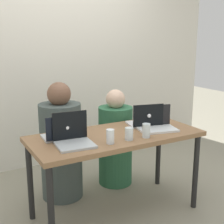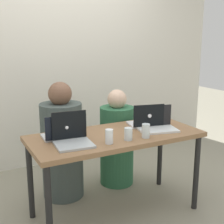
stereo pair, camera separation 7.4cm
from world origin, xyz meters
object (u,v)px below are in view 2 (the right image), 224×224
laptop_front_right (156,125)px  water_glass_center (128,135)px  water_glass_right (146,132)px  person_on_right (117,142)px  water_glass_left (109,137)px  laptop_front_left (72,137)px  laptop_back_right (146,121)px  laptop_back_left (64,133)px  person_on_left (62,147)px

laptop_front_right → water_glass_center: laptop_front_right is taller
water_glass_center → water_glass_right: (0.16, -0.01, 0.01)m
laptop_front_right → water_glass_right: laptop_front_right is taller
person_on_right → water_glass_right: (-0.13, -0.74, 0.34)m
laptop_front_right → water_glass_left: bearing=-152.4°
water_glass_center → person_on_right: bearing=68.1°
laptop_front_right → water_glass_center: size_ratio=3.66×
water_glass_right → water_glass_left: size_ratio=1.02×
laptop_front_left → laptop_front_right: size_ratio=0.80×
laptop_back_right → water_glass_left: laptop_back_right is taller
person_on_right → water_glass_left: 0.93m
laptop_back_left → person_on_left: bearing=-102.1°
water_glass_center → laptop_back_right: bearing=38.2°
person_on_right → water_glass_center: size_ratio=10.10×
water_glass_center → water_glass_right: bearing=-5.4°
laptop_front_left → water_glass_right: laptop_front_left is taller
person_on_right → laptop_front_left: bearing=44.8°
person_on_right → laptop_back_right: person_on_right is taller
laptop_front_right → person_on_left: bearing=153.0°
laptop_back_left → laptop_back_right: bearing=-177.7°
water_glass_center → water_glass_right: water_glass_right is taller
laptop_back_left → laptop_front_left: laptop_front_left is taller
laptop_back_left → laptop_front_left: size_ratio=1.16×
person_on_left → water_glass_center: person_on_left is taller
person_on_right → water_glass_center: 0.85m
person_on_left → laptop_front_left: 0.68m
person_on_right → laptop_back_right: size_ratio=3.09×
person_on_right → laptop_back_left: 0.91m
person_on_right → laptop_front_right: person_on_right is taller
laptop_back_left → water_glass_center: (0.44, -0.29, -0.00)m
person_on_left → laptop_back_right: size_ratio=3.45×
laptop_back_left → water_glass_right: bearing=156.2°
person_on_left → person_on_right: size_ratio=1.12×
laptop_front_left → laptop_front_right: (0.80, 0.01, -0.01)m
person_on_right → water_glass_right: size_ratio=8.82×
laptop_front_left → water_glass_center: (0.43, -0.12, -0.01)m
laptop_back_left → water_glass_left: bearing=135.1°
person_on_right → laptop_front_right: (0.08, -0.59, 0.34)m
laptop_front_left → laptop_back_right: (0.79, 0.15, -0.00)m
laptop_front_right → laptop_back_right: bearing=110.9°
laptop_back_right → laptop_front_right: size_ratio=0.89×
laptop_back_left → water_glass_left: 0.40m
person_on_right → water_glass_right: person_on_right is taller
laptop_front_left → person_on_left: bearing=84.5°
water_glass_center → water_glass_left: size_ratio=0.89×
person_on_left → person_on_right: 0.61m
laptop_front_right → water_glass_right: size_ratio=3.20×
water_glass_center → water_glass_left: bearing=-178.5°
water_glass_right → laptop_front_right: bearing=34.8°
laptop_front_right → water_glass_left: 0.56m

